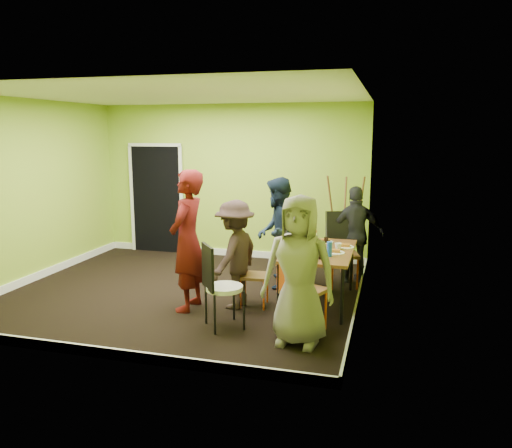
{
  "coord_description": "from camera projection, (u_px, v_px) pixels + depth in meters",
  "views": [
    {
      "loc": [
        2.85,
        -6.46,
        2.3
      ],
      "look_at": [
        1.09,
        0.0,
        1.06
      ],
      "focal_mm": 35.0,
      "sensor_mm": 36.0,
      "label": 1
    }
  ],
  "objects": [
    {
      "name": "ground",
      "position": [
        184.0,
        292.0,
        7.29
      ],
      "size": [
        5.0,
        5.0,
        0.0
      ],
      "primitive_type": "plane",
      "color": "black",
      "rests_on": "ground"
    },
    {
      "name": "glass_front",
      "position": [
        320.0,
        256.0,
        6.17
      ],
      "size": [
        0.06,
        0.06,
        0.09
      ],
      "primitive_type": "cylinder",
      "color": "black",
      "rests_on": "dining_table"
    },
    {
      "name": "plate_far_front",
      "position": [
        308.0,
        260.0,
        6.11
      ],
      "size": [
        0.25,
        0.25,
        0.01
      ],
      "primitive_type": "cylinder",
      "color": "white",
      "rests_on": "dining_table"
    },
    {
      "name": "blue_bottle",
      "position": [
        329.0,
        249.0,
        6.28
      ],
      "size": [
        0.07,
        0.07,
        0.19
      ],
      "primitive_type": "cylinder",
      "color": "blue",
      "rests_on": "dining_table"
    },
    {
      "name": "plate_wall_front",
      "position": [
        335.0,
        253.0,
        6.48
      ],
      "size": [
        0.26,
        0.26,
        0.01
      ],
      "primitive_type": "cylinder",
      "color": "white",
      "rests_on": "dining_table"
    },
    {
      "name": "dining_table",
      "position": [
        319.0,
        254.0,
        6.68
      ],
      "size": [
        0.9,
        1.5,
        0.75
      ],
      "color": "black",
      "rests_on": "ground"
    },
    {
      "name": "thermos",
      "position": [
        314.0,
        240.0,
        6.72
      ],
      "size": [
        0.08,
        0.08,
        0.22
      ],
      "primitive_type": "cylinder",
      "color": "white",
      "rests_on": "dining_table"
    },
    {
      "name": "plate_far_back",
      "position": [
        326.0,
        242.0,
        7.11
      ],
      "size": [
        0.22,
        0.22,
        0.01
      ],
      "primitive_type": "cylinder",
      "color": "white",
      "rests_on": "dining_table"
    },
    {
      "name": "chair_back_end",
      "position": [
        341.0,
        233.0,
        7.59
      ],
      "size": [
        0.58,
        0.64,
        1.11
      ],
      "rotation": [
        0.0,
        0.0,
        3.43
      ],
      "color": "#EE5316",
      "rests_on": "ground"
    },
    {
      "name": "room_walls",
      "position": [
        182.0,
        225.0,
        7.16
      ],
      "size": [
        5.04,
        4.54,
        2.82
      ],
      "color": "#93BF31",
      "rests_on": "ground"
    },
    {
      "name": "person_left_far",
      "position": [
        277.0,
        233.0,
        7.43
      ],
      "size": [
        0.73,
        0.88,
        1.65
      ],
      "primitive_type": "imported",
      "rotation": [
        0.0,
        0.0,
        -1.43
      ],
      "color": "#142134",
      "rests_on": "ground"
    },
    {
      "name": "person_back_end",
      "position": [
        356.0,
        234.0,
        7.67
      ],
      "size": [
        0.94,
        0.63,
        1.49
      ],
      "primitive_type": "imported",
      "rotation": [
        0.0,
        0.0,
        3.47
      ],
      "color": "#222327",
      "rests_on": "ground"
    },
    {
      "name": "orange_bottle",
      "position": [
        318.0,
        244.0,
        6.86
      ],
      "size": [
        0.03,
        0.03,
        0.07
      ],
      "primitive_type": "cylinder",
      "color": "#EE5316",
      "rests_on": "dining_table"
    },
    {
      "name": "person_left_near",
      "position": [
        235.0,
        254.0,
        6.54
      ],
      "size": [
        0.72,
        1.02,
        1.44
      ],
      "primitive_type": "imported",
      "rotation": [
        0.0,
        0.0,
        -1.79
      ],
      "color": "#312120",
      "rests_on": "ground"
    },
    {
      "name": "chair_bentwood",
      "position": [
        219.0,
        282.0,
        5.85
      ],
      "size": [
        0.56,
        0.55,
        1.02
      ],
      "rotation": [
        0.0,
        0.0,
        -0.92
      ],
      "color": "black",
      "rests_on": "ground"
    },
    {
      "name": "chair_left_far",
      "position": [
        288.0,
        257.0,
        7.27
      ],
      "size": [
        0.46,
        0.46,
        0.9
      ],
      "rotation": [
        0.0,
        0.0,
        -1.86
      ],
      "color": "#EE5316",
      "rests_on": "ground"
    },
    {
      "name": "plate_near_left",
      "position": [
        305.0,
        241.0,
        7.15
      ],
      "size": [
        0.24,
        0.24,
        0.01
      ],
      "primitive_type": "cylinder",
      "color": "white",
      "rests_on": "dining_table"
    },
    {
      "name": "easel",
      "position": [
        345.0,
        223.0,
        8.41
      ],
      "size": [
        0.64,
        0.6,
        1.59
      ],
      "color": "brown",
      "rests_on": "ground"
    },
    {
      "name": "cup_a",
      "position": [
        304.0,
        249.0,
        6.46
      ],
      "size": [
        0.12,
        0.12,
        0.1
      ],
      "primitive_type": "imported",
      "color": "white",
      "rests_on": "dining_table"
    },
    {
      "name": "person_front_end",
      "position": [
        299.0,
        271.0,
        5.38
      ],
      "size": [
        0.85,
        0.59,
        1.65
      ],
      "primitive_type": "imported",
      "rotation": [
        0.0,
        0.0,
        -0.08
      ],
      "color": "gray",
      "rests_on": "ground"
    },
    {
      "name": "chair_left_near",
      "position": [
        249.0,
        269.0,
        6.64
      ],
      "size": [
        0.4,
        0.4,
        0.89
      ],
      "rotation": [
        0.0,
        0.0,
        -1.48
      ],
      "color": "#EE5316",
      "rests_on": "ground"
    },
    {
      "name": "plate_wall_back",
      "position": [
        345.0,
        247.0,
        6.79
      ],
      "size": [
        0.25,
        0.25,
        0.01
      ],
      "primitive_type": "cylinder",
      "color": "white",
      "rests_on": "dining_table"
    },
    {
      "name": "glass_back",
      "position": [
        326.0,
        240.0,
        7.03
      ],
      "size": [
        0.06,
        0.06,
        0.09
      ],
      "primitive_type": "cylinder",
      "color": "black",
      "rests_on": "dining_table"
    },
    {
      "name": "plate_near_right",
      "position": [
        300.0,
        254.0,
        6.38
      ],
      "size": [
        0.22,
        0.22,
        0.01
      ],
      "primitive_type": "cylinder",
      "color": "white",
      "rests_on": "dining_table"
    },
    {
      "name": "person_standing",
      "position": [
        188.0,
        241.0,
        6.43
      ],
      "size": [
        0.44,
        0.67,
        1.83
      ],
      "primitive_type": "imported",
      "rotation": [
        0.0,
        0.0,
        -1.57
      ],
      "color": "#520E0E",
      "rests_on": "ground"
    },
    {
      "name": "chair_front_end",
      "position": [
        300.0,
        284.0,
        5.7
      ],
      "size": [
        0.57,
        0.57,
        1.05
      ],
      "rotation": [
        0.0,
        0.0,
        -0.41
      ],
      "color": "#EE5316",
      "rests_on": "ground"
    },
    {
      "name": "glass_mid",
      "position": [
        310.0,
        242.0,
        6.88
      ],
      "size": [
        0.06,
        0.06,
        0.1
      ],
      "primitive_type": "cylinder",
      "color": "black",
      "rests_on": "dining_table"
    },
    {
      "name": "cup_b",
      "position": [
        338.0,
        246.0,
        6.67
      ],
      "size": [
        0.09,
        0.09,
        0.09
      ],
      "primitive_type": "imported",
      "color": "white",
      "rests_on": "dining_table"
    }
  ]
}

